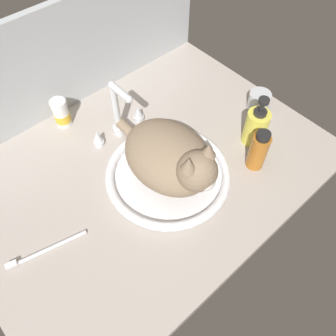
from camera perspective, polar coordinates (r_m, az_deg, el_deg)
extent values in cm
cube|color=#ADA399|center=(98.07, -3.31, -0.53)|extent=(100.28, 72.37, 3.00)
cube|color=#B2B7BC|center=(109.92, -16.85, 16.58)|extent=(100.28, 2.40, 35.95)
torus|color=white|center=(94.03, 0.00, -0.98)|extent=(34.72, 34.72, 2.48)
cylinder|color=white|center=(94.81, 0.00, -1.31)|extent=(30.99, 30.99, 0.60)
cylinder|color=silver|center=(105.54, -8.14, 6.45)|extent=(4.00, 4.00, 2.32)
cylinder|color=silver|center=(98.99, -8.76, 10.04)|extent=(2.00, 2.00, 16.12)
sphere|color=silver|center=(93.62, -9.39, 13.56)|extent=(2.20, 2.20, 2.20)
cylinder|color=silver|center=(91.21, -8.00, 12.49)|extent=(2.00, 7.36, 2.00)
sphere|color=silver|center=(88.89, -6.56, 11.35)|extent=(2.10, 2.10, 2.10)
cylinder|color=silver|center=(103.50, -11.46, 4.19)|extent=(3.20, 3.20, 1.60)
cone|color=silver|center=(101.43, -11.71, 5.19)|extent=(2.88, 2.88, 3.94)
cylinder|color=silver|center=(108.60, -4.91, 8.34)|extent=(3.20, 3.20, 1.60)
cone|color=silver|center=(106.63, -5.01, 9.37)|extent=(2.88, 2.88, 3.94)
ellipsoid|color=#8C755B|center=(87.58, 0.00, 2.01)|extent=(20.38, 26.30, 13.52)
sphere|color=#8C755B|center=(79.61, 4.87, -0.52)|extent=(10.00, 10.00, 10.00)
cone|color=#8C755B|center=(76.73, 6.77, 2.99)|extent=(3.80, 3.80, 3.75)
cone|color=#8C755B|center=(73.95, 3.47, 0.64)|extent=(3.80, 3.80, 3.75)
ellipsoid|color=silver|center=(79.08, 6.69, -2.62)|extent=(4.26, 3.08, 3.20)
ellipsoid|color=silver|center=(84.31, 4.02, -1.98)|extent=(11.08, 7.46, 7.44)
cylinder|color=#8C755B|center=(99.56, -5.85, 5.53)|extent=(3.44, 12.89, 3.20)
cylinder|color=#E5DB4C|center=(102.35, 14.48, 6.59)|extent=(6.67, 6.67, 10.89)
cylinder|color=black|center=(98.13, 15.21, 8.95)|extent=(3.67, 3.67, 1.20)
cylinder|color=black|center=(96.66, 15.48, 9.85)|extent=(1.33, 1.33, 3.14)
cylinder|color=black|center=(95.22, 15.77, 10.78)|extent=(3.00, 3.00, 1.20)
cylinder|color=white|center=(109.93, -17.33, 8.43)|extent=(4.62, 4.62, 7.30)
cylinder|color=gold|center=(110.33, -17.25, 8.22)|extent=(4.76, 4.76, 2.92)
cylinder|color=white|center=(106.81, -17.94, 10.16)|extent=(4.85, 4.85, 2.04)
cylinder|color=#B2661E|center=(96.21, 14.84, 2.64)|extent=(4.99, 4.99, 11.37)
cylinder|color=black|center=(91.32, 15.70, 5.21)|extent=(3.74, 3.74, 1.80)
cylinder|color=#B2B5BA|center=(114.57, 14.92, 10.61)|extent=(6.75, 6.75, 4.99)
cylinder|color=silver|center=(112.60, 15.24, 11.70)|extent=(6.88, 6.88, 1.00)
cylinder|color=silver|center=(88.99, -18.71, -12.42)|extent=(16.71, 4.91, 1.00)
cube|color=white|center=(90.00, -24.76, -14.50)|extent=(2.81, 1.77, 1.20)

